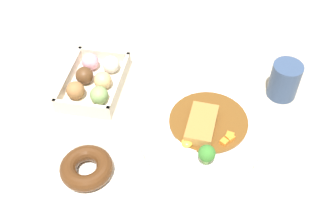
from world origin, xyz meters
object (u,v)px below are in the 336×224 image
(chocolate_ring_donut, at_px, (87,168))
(coffee_mug, at_px, (284,80))
(donut_box, at_px, (94,81))
(curry_plate, at_px, (201,133))

(chocolate_ring_donut, relative_size, coffee_mug, 1.43)
(donut_box, bearing_deg, chocolate_ring_donut, -166.57)
(curry_plate, relative_size, chocolate_ring_donut, 2.05)
(curry_plate, height_order, coffee_mug, coffee_mug)
(donut_box, height_order, coffee_mug, coffee_mug)
(curry_plate, relative_size, donut_box, 1.38)
(curry_plate, height_order, donut_box, curry_plate)
(chocolate_ring_donut, distance_m, coffee_mug, 0.50)
(donut_box, distance_m, coffee_mug, 0.46)
(donut_box, bearing_deg, coffee_mug, -82.53)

